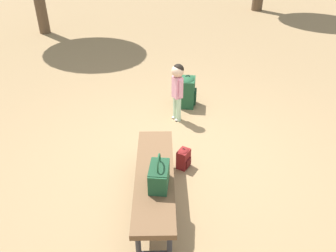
{
  "coord_description": "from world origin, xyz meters",
  "views": [
    {
      "loc": [
        -3.48,
        -0.74,
        2.71
      ],
      "look_at": [
        0.04,
        0.12,
        0.45
      ],
      "focal_mm": 36.07,
      "sensor_mm": 36.0,
      "label": 1
    }
  ],
  "objects_px": {
    "backpack_large": "(187,90)",
    "child_standing": "(178,84)",
    "park_bench": "(155,178)",
    "handbag": "(159,175)",
    "backpack_small": "(184,158)"
  },
  "relations": [
    {
      "from": "backpack_large",
      "to": "child_standing",
      "type": "bearing_deg",
      "value": 172.73
    },
    {
      "from": "park_bench",
      "to": "backpack_large",
      "type": "bearing_deg",
      "value": 2.51
    },
    {
      "from": "child_standing",
      "to": "backpack_large",
      "type": "distance_m",
      "value": 0.6
    },
    {
      "from": "handbag",
      "to": "park_bench",
      "type": "bearing_deg",
      "value": 30.35
    },
    {
      "from": "handbag",
      "to": "backpack_small",
      "type": "distance_m",
      "value": 0.99
    },
    {
      "from": "handbag",
      "to": "backpack_large",
      "type": "bearing_deg",
      "value": 4.45
    },
    {
      "from": "child_standing",
      "to": "backpack_small",
      "type": "xyz_separation_m",
      "value": [
        -1.14,
        -0.33,
        -0.46
      ]
    },
    {
      "from": "handbag",
      "to": "backpack_large",
      "type": "relative_size",
      "value": 0.67
    },
    {
      "from": "child_standing",
      "to": "backpack_small",
      "type": "distance_m",
      "value": 1.27
    },
    {
      "from": "handbag",
      "to": "backpack_small",
      "type": "relative_size",
      "value": 1.28
    },
    {
      "from": "backpack_small",
      "to": "handbag",
      "type": "bearing_deg",
      "value": 175.29
    },
    {
      "from": "handbag",
      "to": "child_standing",
      "type": "bearing_deg",
      "value": 7.29
    },
    {
      "from": "park_bench",
      "to": "handbag",
      "type": "bearing_deg",
      "value": -149.65
    },
    {
      "from": "park_bench",
      "to": "child_standing",
      "type": "height_order",
      "value": "child_standing"
    },
    {
      "from": "child_standing",
      "to": "backpack_large",
      "type": "bearing_deg",
      "value": -7.27
    }
  ]
}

